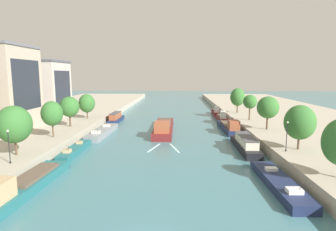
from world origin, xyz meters
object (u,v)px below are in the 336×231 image
object	(u,v)px
moored_boat_left_lone	(103,132)
moored_boat_right_second	(216,112)
tree_left_second	(52,114)
tree_right_third	(268,108)
moored_boat_left_upstream	(75,150)
tree_right_second	(300,122)
moored_boat_right_midway	(221,118)
tree_left_past_mid	(14,124)
moored_boat_left_downstream	(116,118)
tree_right_distant	(250,102)
barge_midriver	(164,127)
tree_left_nearest	(69,107)
moored_boat_left_gap_after	(24,184)
lamppost_left_bank	(9,145)
tree_right_end_of_row	(238,97)
moored_boat_right_end	(279,183)
moored_boat_right_downstream	(229,127)
tree_left_by_lamp	(87,103)
moored_boat_right_gap_after	(245,144)
lamppost_right_bank	(287,135)

from	to	relation	value
moored_boat_left_lone	moored_boat_right_second	size ratio (longest dim) A/B	1.48
tree_left_second	tree_right_third	distance (m)	41.04
moored_boat_left_upstream	tree_right_second	bearing A→B (deg)	-5.18
tree_left_second	moored_boat_right_midway	bearing A→B (deg)	40.69
tree_left_past_mid	moored_boat_left_downstream	bearing A→B (deg)	81.93
tree_left_second	tree_right_distant	size ratio (longest dim) A/B	1.04
barge_midriver	tree_left_nearest	world-z (taller)	tree_left_nearest
moored_boat_left_gap_after	moored_boat_left_lone	world-z (taller)	moored_boat_left_gap_after
tree_right_second	tree_right_third	size ratio (longest dim) A/B	0.99
tree_right_third	lamppost_left_bank	size ratio (longest dim) A/B	1.57
tree_right_end_of_row	barge_midriver	bearing A→B (deg)	-137.62
moored_boat_left_gap_after	tree_right_distant	distance (m)	52.02
moored_boat_right_end	moored_boat_right_second	bearing A→B (deg)	89.49
moored_boat_left_gap_after	lamppost_left_bank	world-z (taller)	lamppost_left_bank
moored_boat_left_gap_after	moored_boat_right_second	world-z (taller)	moored_boat_right_second
tree_left_past_mid	tree_right_end_of_row	world-z (taller)	tree_right_end_of_row
moored_boat_left_gap_after	tree_left_nearest	bearing A→B (deg)	101.87
moored_boat_right_end	tree_right_second	xyz separation A→B (m)	(6.20, 9.75, 5.39)
moored_boat_left_gap_after	moored_boat_right_midway	distance (m)	56.59
tree_left_nearest	tree_right_third	xyz separation A→B (m)	(41.09, -1.92, 0.24)
moored_boat_left_upstream	tree_left_past_mid	distance (m)	10.77
tree_left_nearest	moored_boat_right_midway	bearing A→B (deg)	28.81
moored_boat_right_second	tree_right_third	world-z (taller)	tree_right_third
moored_boat_left_lone	moored_boat_right_end	xyz separation A→B (m)	(28.01, -27.41, -0.06)
moored_boat_left_upstream	moored_boat_left_gap_after	bearing A→B (deg)	-89.84
tree_right_third	tree_left_second	bearing A→B (deg)	-168.40
tree_right_end_of_row	tree_right_distant	bearing A→B (deg)	-89.56
moored_boat_right_downstream	moored_boat_left_downstream	bearing A→B (deg)	158.90
moored_boat_left_lone	tree_right_end_of_row	size ratio (longest dim) A/B	2.24
moored_boat_left_downstream	tree_right_second	distance (m)	48.59
tree_left_by_lamp	tree_left_past_mid	bearing A→B (deg)	-88.88
tree_left_past_mid	tree_left_by_lamp	size ratio (longest dim) A/B	1.11
barge_midriver	moored_boat_left_upstream	size ratio (longest dim) A/B	1.89
moored_boat_left_lone	tree_left_past_mid	distance (m)	23.46
moored_boat_right_midway	tree_right_second	world-z (taller)	tree_right_second
moored_boat_left_upstream	tree_left_by_lamp	bearing A→B (deg)	103.55
lamppost_left_bank	moored_boat_left_gap_after	bearing A→B (deg)	-46.43
tree_right_second	lamppost_left_bank	xyz separation A→B (m)	(-38.93, -7.84, -1.71)
moored_boat_right_gap_after	tree_right_third	distance (m)	12.27
moored_boat_left_upstream	moored_boat_right_downstream	size ratio (longest dim) A/B	0.78
moored_boat_left_upstream	moored_boat_right_midway	xyz separation A→B (m)	(29.22, 33.17, 0.37)
moored_boat_left_upstream	lamppost_right_bank	distance (m)	33.13
moored_boat_right_second	tree_right_end_of_row	xyz separation A→B (m)	(5.14, -7.83, 5.43)
moored_boat_right_downstream	barge_midriver	bearing A→B (deg)	-175.33
moored_boat_left_lone	moored_boat_left_downstream	size ratio (longest dim) A/B	1.31
moored_boat_left_gap_after	tree_left_nearest	distance (m)	30.16
barge_midriver	moored_boat_right_gap_after	distance (m)	21.19
moored_boat_left_upstream	moored_boat_right_midway	bearing A→B (deg)	48.63
moored_boat_right_end	tree_left_by_lamp	distance (m)	51.44
moored_boat_left_gap_after	moored_boat_right_second	bearing A→B (deg)	64.05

